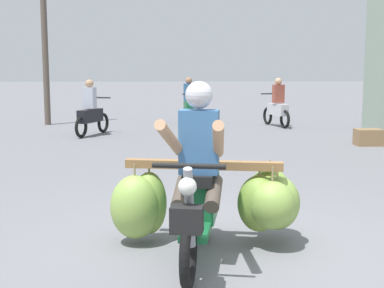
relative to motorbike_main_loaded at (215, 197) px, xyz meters
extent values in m
plane|color=slate|center=(0.07, -0.19, -0.49)|extent=(120.00, 120.00, 0.00)
torus|color=black|center=(-0.29, -0.92, -0.21)|extent=(0.18, 0.57, 0.56)
torus|color=black|center=(-0.08, 0.26, -0.21)|extent=(0.18, 0.57, 0.56)
cube|color=#196638|center=(-0.20, -0.43, -0.17)|extent=(0.34, 0.59, 0.08)
cube|color=#196638|center=(-0.13, -0.03, 0.01)|extent=(0.39, 0.68, 0.36)
cube|color=black|center=(-0.14, -0.11, 0.23)|extent=(0.36, 0.64, 0.10)
cylinder|color=gray|center=(-0.28, -0.86, 0.13)|extent=(0.12, 0.29, 0.69)
cylinder|color=black|center=(-0.29, -0.90, 0.47)|extent=(0.56, 0.14, 0.04)
sphere|color=silver|center=(-0.30, -0.98, 0.33)|extent=(0.14, 0.14, 0.14)
cube|color=black|center=(-0.31, -1.02, 0.09)|extent=(0.26, 0.20, 0.20)
cube|color=#196638|center=(-0.29, -0.92, 0.09)|extent=(0.15, 0.29, 0.04)
cube|color=olive|center=(-0.10, 0.11, 0.29)|extent=(1.49, 0.36, 0.08)
cube|color=olive|center=(-0.07, 0.29, 0.26)|extent=(1.34, 0.32, 0.06)
ellipsoid|color=#88AC4B|center=(0.52, -0.08, -0.06)|extent=(0.56, 0.53, 0.45)
cylinder|color=#998459|center=(0.52, -0.08, 0.21)|extent=(0.02, 0.02, 0.16)
ellipsoid|color=#7EA241|center=(0.57, 0.28, -0.03)|extent=(0.47, 0.43, 0.48)
cylinder|color=#998459|center=(0.57, 0.28, 0.24)|extent=(0.02, 0.02, 0.12)
ellipsoid|color=#83A746|center=(-0.62, 0.23, -0.11)|extent=(0.44, 0.42, 0.62)
cylinder|color=#998459|center=(-0.62, 0.23, 0.23)|extent=(0.02, 0.02, 0.13)
ellipsoid|color=olive|center=(0.42, 0.04, -0.08)|extent=(0.52, 0.50, 0.54)
cylinder|color=#998459|center=(0.42, 0.04, 0.23)|extent=(0.02, 0.02, 0.13)
ellipsoid|color=#8BAF4E|center=(0.60, 0.09, -0.09)|extent=(0.49, 0.45, 0.53)
cylinder|color=#998459|center=(0.60, 0.09, 0.22)|extent=(0.02, 0.02, 0.15)
ellipsoid|color=#8AAE4D|center=(-0.76, 0.15, -0.13)|extent=(0.51, 0.46, 0.62)
cylinder|color=#998459|center=(-0.76, 0.15, 0.22)|extent=(0.02, 0.02, 0.14)
cube|color=#386699|center=(-0.17, -0.23, 0.56)|extent=(0.37, 0.28, 0.56)
sphere|color=silver|center=(-0.17, -0.25, 0.97)|extent=(0.24, 0.24, 0.24)
cylinder|color=tan|center=(-0.03, -0.60, 0.62)|extent=(0.16, 0.72, 0.39)
cylinder|color=tan|center=(-0.42, -0.53, 0.62)|extent=(0.27, 0.72, 0.39)
cylinder|color=#4C4238|center=(-0.05, -0.37, 0.13)|extent=(0.21, 0.46, 0.27)
cylinder|color=#4C4238|center=(-0.33, -0.32, 0.13)|extent=(0.21, 0.46, 0.27)
torus|color=black|center=(-2.09, 9.07, -0.23)|extent=(0.27, 0.51, 0.52)
torus|color=black|center=(-2.50, 8.05, -0.23)|extent=(0.27, 0.51, 0.52)
cube|color=black|center=(-2.33, 8.47, 0.01)|extent=(0.56, 0.92, 0.32)
cylinder|color=black|center=(-2.11, 9.03, 0.43)|extent=(0.48, 0.22, 0.04)
cube|color=#B2B7C6|center=(-2.34, 8.45, 0.46)|extent=(0.35, 0.30, 0.52)
sphere|color=tan|center=(-2.33, 8.47, 0.81)|extent=(0.20, 0.20, 0.20)
torus|color=black|center=(0.30, 10.69, -0.23)|extent=(0.11, 0.52, 0.52)
torus|color=black|center=(0.23, 11.79, -0.23)|extent=(0.11, 0.52, 0.52)
cube|color=#196638|center=(0.26, 11.34, 0.01)|extent=(0.30, 0.91, 0.32)
cylinder|color=black|center=(0.29, 10.74, 0.43)|extent=(0.50, 0.07, 0.04)
cube|color=#386699|center=(0.25, 11.36, 0.46)|extent=(0.31, 0.22, 0.52)
sphere|color=#9E7051|center=(0.26, 11.34, 0.81)|extent=(0.20, 0.20, 0.20)
torus|color=black|center=(2.60, 10.87, -0.23)|extent=(0.21, 0.52, 0.52)
torus|color=black|center=(2.88, 9.81, -0.23)|extent=(0.21, 0.52, 0.52)
cube|color=silver|center=(2.76, 10.25, 0.01)|extent=(0.46, 0.93, 0.32)
cylinder|color=black|center=(2.61, 10.83, 0.43)|extent=(0.49, 0.16, 0.04)
cube|color=#994738|center=(2.77, 10.23, 0.46)|extent=(0.34, 0.27, 0.52)
sphere|color=tan|center=(2.76, 10.25, 0.81)|extent=(0.20, 0.20, 0.20)
cube|color=olive|center=(3.98, 6.48, -0.31)|extent=(0.56, 0.40, 0.36)
cylinder|color=brown|center=(-3.97, 11.15, 2.75)|extent=(0.18, 0.18, 6.50)
camera|label=1|loc=(-0.46, -4.83, 1.20)|focal=49.70mm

